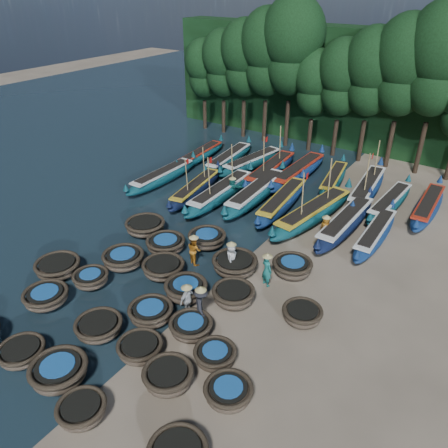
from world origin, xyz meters
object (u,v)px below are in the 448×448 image
Objects in this scene: coracle_12 at (151,312)px; fisherman_5 at (232,188)px; fisherman_0 at (231,257)px; coracle_16 at (163,268)px; long_boat_5 at (282,201)px; long_boat_4 at (256,192)px; fisherman_2 at (194,249)px; long_boat_1 at (163,176)px; fisherman_1 at (267,269)px; long_boat_11 at (253,162)px; coracle_14 at (215,355)px; long_boat_14 at (334,179)px; coracle_24 at (292,267)px; long_boat_9 at (201,154)px; coracle_23 at (235,264)px; long_boat_13 at (298,171)px; coracle_13 at (191,326)px; coracle_17 at (186,289)px; long_boat_3 at (221,192)px; coracle_18 at (233,295)px; coracle_21 at (166,244)px; coracle_6 at (99,326)px; long_boat_2 at (196,188)px; long_boat_10 at (229,158)px; coracle_8 at (168,376)px; coracle_5 at (46,297)px; long_boat_7 at (345,222)px; long_boat_8 at (375,233)px; coracle_22 at (207,238)px; coracle_1 at (22,352)px; coracle_10 at (58,267)px; coracle_11 at (91,278)px; coracle_19 at (302,314)px; long_boat_15 at (367,188)px; coracle_7 at (140,348)px; coracle_3 at (82,410)px; long_boat_6 at (314,212)px; fisherman_3 at (201,304)px; long_boat_16 at (390,202)px; long_boat_12 at (271,170)px; coracle_15 at (123,258)px; coracle_20 at (145,226)px; fisherman_6 at (325,227)px; fisherman_4 at (187,299)px; coracle_9 at (228,392)px.

coracle_12 is 1.16× the size of fisherman_5.
coracle_12 is 1.06× the size of fisherman_0.
coracle_16 is 10.29m from long_boat_5.
fisherman_2 is at bearing -85.57° from long_boat_4.
fisherman_1 is at bearing -27.76° from long_boat_1.
long_boat_11 is 15.49m from fisherman_1.
fisherman_1 is 4.20m from fisherman_2.
long_boat_14 reaches higher than coracle_14.
long_boat_9 reaches higher than coracle_24.
long_boat_13 is (-2.60, 12.93, 0.12)m from coracle_23.
long_boat_1 is (-11.65, 11.48, 0.12)m from coracle_13.
coracle_17 is 0.24× the size of long_boat_3.
coracle_21 is at bearing 163.53° from coracle_18.
long_boat_2 is at bearing 110.31° from coracle_6.
long_boat_2 reaches higher than coracle_24.
fisherman_2 is at bearing -69.58° from long_boat_10.
coracle_8 is 0.25× the size of long_boat_3.
coracle_5 is 0.26× the size of long_boat_7.
long_boat_8 is (9.48, 7.73, 0.06)m from coracle_21.
coracle_22 is at bearing 103.95° from coracle_12.
coracle_1 is 0.86× the size of coracle_10.
coracle_19 is at bearing 19.66° from coracle_11.
coracle_16 is 9.75m from fisherman_5.
long_boat_15 reaches higher than coracle_12.
coracle_7 is at bearing -114.74° from coracle_13.
coracle_19 is at bearing 66.17° from coracle_14.
coracle_18 is 1.17× the size of fisherman_5.
long_boat_13 is 5.05× the size of fisherman_5.
coracle_3 is 0.92× the size of coracle_6.
fisherman_5 is at bearing 106.86° from coracle_12.
coracle_12 is at bearing -91.70° from long_boat_6.
long_boat_3 reaches higher than fisherman_0.
coracle_8 is at bearing 152.97° from fisherman_3.
fisherman_1 is (-2.74, -11.82, 0.47)m from long_boat_16.
fisherman_0 is at bearing -78.63° from long_boat_13.
long_boat_8 is 0.83× the size of long_boat_12.
coracle_23 reaches higher than coracle_14.
coracle_15 is at bearing -72.68° from long_boat_9.
long_boat_13 is at bearing 72.10° from coracle_20.
coracle_13 is 12.98m from long_boat_5.
coracle_16 reaches higher than coracle_14.
coracle_17 is 0.23× the size of long_boat_4.
coracle_8 is at bearing 101.30° from fisherman_6.
fisherman_6 is at bearing 87.13° from coracle_8.
coracle_16 is 16.00m from long_boat_16.
coracle_18 is at bearing -80.91° from long_boat_5.
long_boat_9 is at bearing 164.17° from long_boat_7.
long_boat_7 is (8.47, 10.32, 0.11)m from coracle_15.
fisherman_4 is (-1.91, -3.94, -0.12)m from fisherman_1.
coracle_9 is 5.52m from coracle_18.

